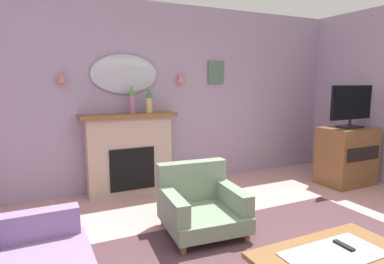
% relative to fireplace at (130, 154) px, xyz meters
% --- Properties ---
extents(wall_back, '(6.99, 0.10, 2.76)m').
position_rel_fireplace_xyz_m(wall_back, '(0.73, 0.22, 0.81)').
color(wall_back, '#9E8CA8').
rests_on(wall_back, ground).
extents(fireplace, '(1.36, 0.36, 1.16)m').
position_rel_fireplace_xyz_m(fireplace, '(0.00, 0.00, 0.00)').
color(fireplace, tan).
rests_on(fireplace, ground).
extents(mantel_vase_right, '(0.10, 0.10, 0.40)m').
position_rel_fireplace_xyz_m(mantel_vase_right, '(0.05, -0.03, 0.80)').
color(mantel_vase_right, '#9E6084').
rests_on(mantel_vase_right, fireplace).
extents(mantel_vase_centre, '(0.10, 0.10, 0.37)m').
position_rel_fireplace_xyz_m(mantel_vase_centre, '(0.30, -0.03, 0.78)').
color(mantel_vase_centre, tan).
rests_on(mantel_vase_centre, fireplace).
extents(wall_mirror, '(0.96, 0.06, 0.56)m').
position_rel_fireplace_xyz_m(wall_mirror, '(-0.00, 0.14, 1.14)').
color(wall_mirror, '#B2BCC6').
extents(wall_sconce_left, '(0.14, 0.14, 0.14)m').
position_rel_fireplace_xyz_m(wall_sconce_left, '(-0.85, 0.09, 1.09)').
color(wall_sconce_left, '#D17066').
extents(wall_sconce_right, '(0.14, 0.14, 0.14)m').
position_rel_fireplace_xyz_m(wall_sconce_right, '(0.85, 0.09, 1.09)').
color(wall_sconce_right, '#D17066').
extents(framed_picture, '(0.28, 0.03, 0.36)m').
position_rel_fireplace_xyz_m(framed_picture, '(1.50, 0.15, 1.18)').
color(framed_picture, '#4C6B56').
extents(coffee_table, '(1.10, 0.60, 0.45)m').
position_rel_fireplace_xyz_m(coffee_table, '(0.58, -3.10, -0.19)').
color(coffee_table, brown).
rests_on(coffee_table, ground).
extents(tv_remote, '(0.04, 0.16, 0.02)m').
position_rel_fireplace_xyz_m(tv_remote, '(0.73, -3.06, -0.12)').
color(tv_remote, black).
rests_on(tv_remote, coffee_table).
extents(armchair_by_coffee_table, '(0.88, 0.88, 0.71)m').
position_rel_fireplace_xyz_m(armchair_by_coffee_table, '(0.35, -1.53, -0.27)').
color(armchair_by_coffee_table, gray).
rests_on(armchair_by_coffee_table, ground).
extents(tv_cabinet, '(0.80, 0.57, 0.90)m').
position_rel_fireplace_xyz_m(tv_cabinet, '(3.17, -1.08, -0.12)').
color(tv_cabinet, brown).
rests_on(tv_cabinet, ground).
extents(tv_flatscreen, '(0.84, 0.24, 0.65)m').
position_rel_fireplace_xyz_m(tv_flatscreen, '(3.17, -1.10, 0.68)').
color(tv_flatscreen, black).
rests_on(tv_flatscreen, tv_cabinet).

